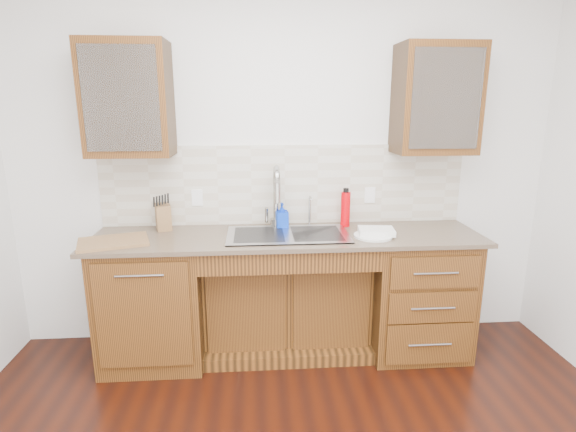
{
  "coord_description": "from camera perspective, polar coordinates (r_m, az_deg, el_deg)",
  "views": [
    {
      "loc": [
        -0.22,
        -1.57,
        1.8
      ],
      "look_at": [
        0.0,
        1.4,
        1.05
      ],
      "focal_mm": 28.0,
      "sensor_mm": 36.0,
      "label": 1
    }
  ],
  "objects": [
    {
      "name": "wall_back",
      "position": [
        3.41,
        -0.51,
        6.56
      ],
      "size": [
        4.0,
        0.1,
        2.7
      ],
      "primitive_type": "cube",
      "color": "white",
      "rests_on": "ground"
    },
    {
      "name": "base_cabinet_left",
      "position": [
        3.38,
        -16.59,
        -10.21
      ],
      "size": [
        0.7,
        0.62,
        0.88
      ],
      "primitive_type": "cube",
      "color": "#593014",
      "rests_on": "ground"
    },
    {
      "name": "base_cabinet_center",
      "position": [
        3.43,
        -0.17,
        -10.87
      ],
      "size": [
        1.2,
        0.44,
        0.7
      ],
      "primitive_type": "cube",
      "color": "#593014",
      "rests_on": "ground"
    },
    {
      "name": "base_cabinet_right",
      "position": [
        3.5,
        15.84,
        -9.26
      ],
      "size": [
        0.7,
        0.62,
        0.88
      ],
      "primitive_type": "cube",
      "color": "#593014",
      "rests_on": "ground"
    },
    {
      "name": "countertop",
      "position": [
        3.14,
        -0.03,
        -2.63
      ],
      "size": [
        2.7,
        0.65,
        0.03
      ],
      "primitive_type": "cube",
      "color": "#84705B",
      "rests_on": "base_cabinet_left"
    },
    {
      "name": "backsplash",
      "position": [
        3.37,
        -0.44,
        3.97
      ],
      "size": [
        2.7,
        0.02,
        0.59
      ],
      "primitive_type": "cube",
      "color": "beige",
      "rests_on": "wall_back"
    },
    {
      "name": "sink",
      "position": [
        3.14,
        -0.01,
        -3.94
      ],
      "size": [
        0.84,
        0.46,
        0.19
      ],
      "primitive_type": "cube",
      "color": "#9E9EA5",
      "rests_on": "countertop"
    },
    {
      "name": "faucet",
      "position": [
        3.29,
        -1.53,
        2.02
      ],
      "size": [
        0.04,
        0.04,
        0.4
      ],
      "primitive_type": "cylinder",
      "color": "#999993",
      "rests_on": "countertop"
    },
    {
      "name": "filter_tap",
      "position": [
        3.33,
        2.76,
        0.78
      ],
      "size": [
        0.02,
        0.02,
        0.24
      ],
      "primitive_type": "cylinder",
      "color": "#999993",
      "rests_on": "countertop"
    },
    {
      "name": "upper_cabinet_left",
      "position": [
        3.25,
        -19.61,
        13.8
      ],
      "size": [
        0.55,
        0.34,
        0.75
      ],
      "primitive_type": "cube",
      "color": "#593014",
      "rests_on": "wall_back"
    },
    {
      "name": "upper_cabinet_right",
      "position": [
        3.4,
        18.27,
        13.89
      ],
      "size": [
        0.55,
        0.34,
        0.75
      ],
      "primitive_type": "cube",
      "color": "#593014",
      "rests_on": "wall_back"
    },
    {
      "name": "outlet_left",
      "position": [
        3.39,
        -11.45,
        2.29
      ],
      "size": [
        0.08,
        0.01,
        0.12
      ],
      "primitive_type": "cube",
      "color": "white",
      "rests_on": "backsplash"
    },
    {
      "name": "outlet_right",
      "position": [
        3.48,
        10.35,
        2.64
      ],
      "size": [
        0.08,
        0.01,
        0.12
      ],
      "primitive_type": "cube",
      "color": "white",
      "rests_on": "backsplash"
    },
    {
      "name": "soap_bottle",
      "position": [
        3.27,
        -0.77,
        0.06
      ],
      "size": [
        0.1,
        0.1,
        0.19
      ],
      "primitive_type": "imported",
      "rotation": [
        0.0,
        0.0,
        0.14
      ],
      "color": "#0935CC",
      "rests_on": "countertop"
    },
    {
      "name": "water_bottle",
      "position": [
        3.34,
        7.3,
        0.85
      ],
      "size": [
        0.07,
        0.07,
        0.26
      ],
      "primitive_type": "cylinder",
      "rotation": [
        0.0,
        0.0,
        -0.08
      ],
      "color": "#D20008",
      "rests_on": "countertop"
    },
    {
      "name": "plate",
      "position": [
        3.13,
        10.76,
        -2.49
      ],
      "size": [
        0.27,
        0.27,
        0.01
      ],
      "primitive_type": "cylinder",
      "rotation": [
        0.0,
        0.0,
        -0.02
      ],
      "color": "silver",
      "rests_on": "countertop"
    },
    {
      "name": "dish_towel",
      "position": [
        3.15,
        11.15,
        -1.9
      ],
      "size": [
        0.26,
        0.2,
        0.04
      ],
      "primitive_type": "cube",
      "rotation": [
        0.0,
        0.0,
        -0.12
      ],
      "color": "white",
      "rests_on": "plate"
    },
    {
      "name": "knife_block",
      "position": [
        3.37,
        -15.55,
        -0.1
      ],
      "size": [
        0.14,
        0.18,
        0.18
      ],
      "primitive_type": "cube",
      "rotation": [
        0.0,
        0.0,
        0.29
      ],
      "color": "brown",
      "rests_on": "countertop"
    },
    {
      "name": "cutting_board",
      "position": [
        3.16,
        -21.3,
        -3.06
      ],
      "size": [
        0.5,
        0.42,
        0.02
      ],
      "primitive_type": "cube",
      "rotation": [
        0.0,
        0.0,
        0.3
      ],
      "color": "#A98136",
      "rests_on": "countertop"
    },
    {
      "name": "cup_left_a",
      "position": [
        3.29,
        -21.57,
        12.75
      ],
      "size": [
        0.17,
        0.17,
        0.1
      ],
      "primitive_type": "imported",
      "rotation": [
        0.0,
        0.0,
        0.4
      ],
      "color": "white",
      "rests_on": "upper_cabinet_left"
    },
    {
      "name": "cup_left_b",
      "position": [
        3.23,
        -17.63,
        13.06
      ],
      "size": [
        0.13,
        0.13,
        0.1
      ],
      "primitive_type": "imported",
      "rotation": [
        0.0,
        0.0,
        -0.28
      ],
      "color": "white",
      "rests_on": "upper_cabinet_left"
    },
    {
      "name": "cup_right_a",
      "position": [
        3.35,
        16.31,
        13.25
      ],
      "size": [
        0.18,
        0.18,
        0.11
      ],
      "primitive_type": "imported",
      "rotation": [
        0.0,
        0.0,
        -0.35
      ],
      "color": "white",
      "rests_on": "upper_cabinet_right"
    },
    {
      "name": "cup_right_b",
      "position": [
        3.45,
        20.28,
        12.92
      ],
      "size": [
        0.13,
        0.13,
        0.1
      ],
      "primitive_type": "imported",
      "rotation": [
        0.0,
        0.0,
        0.23
      ],
      "color": "white",
      "rests_on": "upper_cabinet_right"
    }
  ]
}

